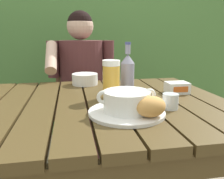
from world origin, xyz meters
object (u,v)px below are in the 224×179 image
object	(u,v)px
beer_glass	(111,79)
butter_tub	(177,88)
beer_bottle	(127,73)
serving_plate	(127,112)
table_knife	(155,102)
water_glass_small	(170,101)
bread_roll	(151,107)
soup_bowl	(127,100)
chair_near_diner	(82,104)
person_eating	(82,80)
diner_bowl	(85,79)

from	to	relation	value
beer_glass	butter_tub	world-z (taller)	beer_glass
beer_glass	beer_bottle	distance (m)	0.11
serving_plate	table_knife	xyz separation A→B (m)	(0.15, 0.11, -0.00)
water_glass_small	bread_roll	bearing A→B (deg)	-138.94
butter_tub	table_knife	world-z (taller)	butter_tub
soup_bowl	butter_tub	distance (m)	0.41
soup_bowl	table_knife	distance (m)	0.20
chair_near_diner	soup_bowl	bearing A→B (deg)	-83.85
person_eating	table_knife	distance (m)	0.82
water_glass_small	beer_glass	bearing A→B (deg)	135.89
diner_bowl	chair_near_diner	bearing A→B (deg)	90.00
beer_bottle	water_glass_small	size ratio (longest dim) A/B	4.04
water_glass_small	person_eating	bearing A→B (deg)	109.40
serving_plate	beer_glass	bearing A→B (deg)	94.71
butter_tub	table_knife	size ratio (longest dim) A/B	0.68
beer_glass	table_knife	bearing A→B (deg)	-32.63
soup_bowl	person_eating	bearing A→B (deg)	97.72
water_glass_small	beer_bottle	bearing A→B (deg)	112.58
serving_plate	butter_tub	distance (m)	0.41
beer_bottle	water_glass_small	bearing A→B (deg)	-67.42
beer_glass	beer_bottle	size ratio (longest dim) A/B	0.70
beer_bottle	butter_tub	distance (m)	0.26
butter_tub	serving_plate	bearing A→B (deg)	-141.70
water_glass_small	butter_tub	size ratio (longest dim) A/B	0.58
person_eating	beer_bottle	size ratio (longest dim) A/B	4.79
person_eating	soup_bowl	world-z (taller)	person_eating
serving_plate	beer_glass	world-z (taller)	beer_glass
soup_bowl	bread_roll	world-z (taller)	soup_bowl
chair_near_diner	butter_tub	world-z (taller)	chair_near_diner
serving_plate	table_knife	size ratio (longest dim) A/B	1.78
chair_near_diner	serving_plate	world-z (taller)	chair_near_diner
serving_plate	bread_roll	xyz separation A→B (m)	(0.07, -0.08, 0.04)
person_eating	soup_bowl	distance (m)	0.90
water_glass_small	soup_bowl	bearing A→B (deg)	-172.02
serving_plate	bread_roll	size ratio (longest dim) A/B	2.27
serving_plate	diner_bowl	bearing A→B (deg)	102.18
chair_near_diner	person_eating	world-z (taller)	person_eating
soup_bowl	bread_roll	distance (m)	0.10
person_eating	beer_bottle	bearing A→B (deg)	-72.03
bread_roll	butter_tub	world-z (taller)	bread_roll
chair_near_diner	serving_plate	distance (m)	1.13
bread_roll	beer_bottle	distance (m)	0.37
beer_bottle	diner_bowl	size ratio (longest dim) A/B	1.69
bread_roll	water_glass_small	world-z (taller)	bread_roll
bread_roll	butter_tub	size ratio (longest dim) A/B	1.16
serving_plate	water_glass_small	bearing A→B (deg)	7.98
soup_bowl	beer_bottle	bearing A→B (deg)	75.50
diner_bowl	serving_plate	bearing A→B (deg)	-77.82
beer_glass	diner_bowl	world-z (taller)	beer_glass
butter_tub	diner_bowl	xyz separation A→B (m)	(-0.44, 0.29, 0.00)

